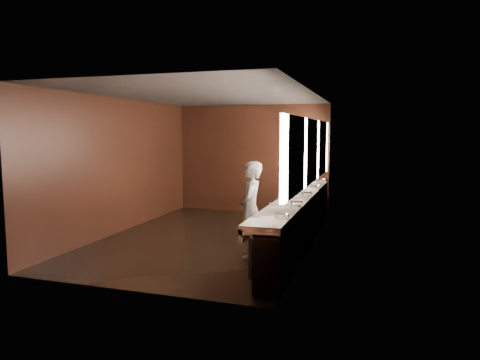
{
  "coord_description": "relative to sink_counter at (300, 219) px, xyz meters",
  "views": [
    {
      "loc": [
        3.08,
        -7.77,
        2.08
      ],
      "look_at": [
        0.62,
        0.0,
        1.18
      ],
      "focal_mm": 32.0,
      "sensor_mm": 36.0,
      "label": 1
    }
  ],
  "objects": [
    {
      "name": "floor",
      "position": [
        -1.79,
        0.0,
        -0.5
      ],
      "size": [
        6.0,
        6.0,
        0.0
      ],
      "primitive_type": "plane",
      "color": "black",
      "rests_on": "ground"
    },
    {
      "name": "ceiling",
      "position": [
        -1.79,
        0.0,
        2.3
      ],
      "size": [
        4.0,
        6.0,
        0.02
      ],
      "primitive_type": "cube",
      "color": "#2D2D2B",
      "rests_on": "wall_back"
    },
    {
      "name": "wall_back",
      "position": [
        -1.79,
        3.0,
        0.9
      ],
      "size": [
        4.0,
        0.02,
        2.8
      ],
      "primitive_type": "cube",
      "color": "black",
      "rests_on": "floor"
    },
    {
      "name": "wall_front",
      "position": [
        -1.79,
        -3.0,
        0.9
      ],
      "size": [
        4.0,
        0.02,
        2.8
      ],
      "primitive_type": "cube",
      "color": "black",
      "rests_on": "floor"
    },
    {
      "name": "wall_left",
      "position": [
        -3.79,
        0.0,
        0.9
      ],
      "size": [
        0.02,
        6.0,
        2.8
      ],
      "primitive_type": "cube",
      "color": "black",
      "rests_on": "floor"
    },
    {
      "name": "wall_right",
      "position": [
        0.21,
        0.0,
        0.9
      ],
      "size": [
        0.02,
        6.0,
        2.8
      ],
      "primitive_type": "cube",
      "color": "black",
      "rests_on": "floor"
    },
    {
      "name": "sink_counter",
      "position": [
        0.0,
        0.0,
        0.0
      ],
      "size": [
        0.55,
        5.4,
        1.01
      ],
      "color": "black",
      "rests_on": "floor"
    },
    {
      "name": "mirror_band",
      "position": [
        0.19,
        -0.0,
        1.25
      ],
      "size": [
        0.06,
        5.03,
        1.15
      ],
      "color": "#FFE1D0",
      "rests_on": "wall_right"
    },
    {
      "name": "person",
      "position": [
        -0.67,
        -1.0,
        0.31
      ],
      "size": [
        0.46,
        0.64,
        1.61
      ],
      "primitive_type": "imported",
      "rotation": [
        0.0,
        0.0,
        -1.43
      ],
      "color": "#7C9DBA",
      "rests_on": "floor"
    },
    {
      "name": "trash_bin",
      "position": [
        -0.22,
        -1.97,
        -0.19
      ],
      "size": [
        0.46,
        0.46,
        0.61
      ],
      "primitive_type": "cylinder",
      "rotation": [
        0.0,
        0.0,
        -0.19
      ],
      "color": "black",
      "rests_on": "floor"
    }
  ]
}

